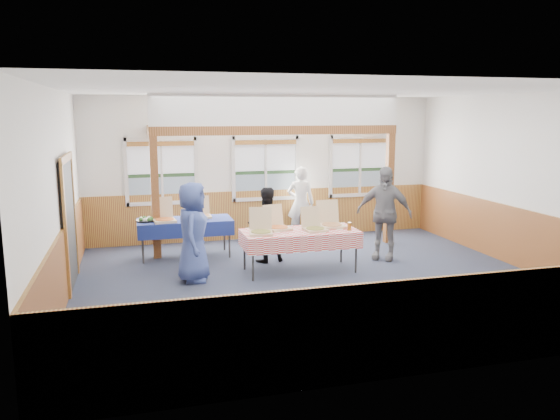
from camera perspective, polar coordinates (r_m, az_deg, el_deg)
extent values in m
plane|color=#272D40|center=(9.41, 3.56, -7.47)|extent=(8.00, 8.00, 0.00)
plane|color=white|center=(8.97, 3.79, 12.41)|extent=(8.00, 8.00, 0.00)
plane|color=silver|center=(12.39, -1.57, 4.39)|extent=(8.00, 0.00, 8.00)
plane|color=silver|center=(5.90, 14.71, -2.35)|extent=(8.00, 0.00, 8.00)
plane|color=silver|center=(8.64, -22.31, 1.12)|extent=(0.00, 8.00, 8.00)
plane|color=silver|center=(11.01, 23.82, 2.80)|extent=(0.00, 8.00, 8.00)
cube|color=brown|center=(12.52, -1.52, -0.41)|extent=(7.98, 0.05, 1.10)
cube|color=brown|center=(6.23, 14.15, -11.78)|extent=(7.98, 0.05, 1.10)
cube|color=brown|center=(8.85, -21.69, -5.60)|extent=(0.05, 6.98, 1.10)
cube|color=brown|center=(11.16, 23.33, -2.55)|extent=(0.05, 6.98, 1.10)
cube|color=#2D2D2D|center=(9.61, -21.22, -1.30)|extent=(0.06, 1.30, 2.10)
cube|color=silver|center=(12.09, -12.13, 0.72)|extent=(1.52, 0.05, 0.08)
cube|color=silver|center=(11.95, -12.38, 7.26)|extent=(1.52, 0.05, 0.08)
cube|color=silver|center=(11.99, -15.80, 3.81)|extent=(0.08, 0.05, 1.46)
cube|color=silver|center=(12.06, -8.74, 4.11)|extent=(0.08, 0.05, 1.46)
cube|color=silver|center=(12.00, -12.26, 3.97)|extent=(0.05, 0.05, 1.30)
cube|color=slate|center=(12.09, -12.20, 2.15)|extent=(1.40, 0.02, 0.52)
cube|color=#1F3B1D|center=(12.05, -12.25, 3.56)|extent=(1.40, 0.02, 0.08)
cube|color=#B7BBC5|center=(12.02, -12.32, 5.41)|extent=(1.40, 0.02, 0.70)
cube|color=brown|center=(11.94, -12.36, 6.78)|extent=(1.40, 0.07, 0.10)
cube|color=silver|center=(12.42, -1.49, 1.19)|extent=(1.52, 0.05, 0.08)
cube|color=silver|center=(12.28, -1.52, 7.56)|extent=(1.52, 0.05, 0.08)
cube|color=silver|center=(12.18, -4.89, 4.25)|extent=(0.08, 0.05, 1.46)
cube|color=silver|center=(12.53, 1.80, 4.45)|extent=(0.08, 0.05, 1.46)
cube|color=silver|center=(12.33, -1.50, 4.36)|extent=(0.05, 0.05, 1.30)
cube|color=slate|center=(12.42, -1.54, 2.59)|extent=(1.40, 0.02, 0.52)
cube|color=#1F3B1D|center=(12.38, -1.54, 3.96)|extent=(1.40, 0.02, 0.08)
cube|color=#B7BBC5|center=(12.35, -1.55, 5.76)|extent=(1.40, 0.02, 0.70)
cube|color=brown|center=(12.27, -1.49, 7.09)|extent=(1.40, 0.07, 0.10)
cube|color=silver|center=(13.15, 8.30, 1.59)|extent=(1.52, 0.05, 0.08)
cube|color=silver|center=(13.02, 8.45, 7.60)|extent=(1.52, 0.05, 0.08)
cube|color=silver|center=(12.79, 5.32, 4.53)|extent=(0.08, 0.05, 1.46)
cube|color=silver|center=(13.38, 11.29, 4.62)|extent=(0.08, 0.05, 1.46)
cube|color=silver|center=(13.07, 8.38, 4.58)|extent=(0.05, 0.05, 1.30)
cube|color=slate|center=(13.15, 8.26, 2.91)|extent=(1.40, 0.02, 0.52)
cube|color=#1F3B1D|center=(13.11, 8.30, 4.20)|extent=(1.40, 0.02, 0.08)
cube|color=#B7BBC5|center=(13.08, 8.34, 5.90)|extent=(1.40, 0.02, 0.70)
cube|color=brown|center=(13.01, 8.48, 7.16)|extent=(1.40, 0.07, 0.10)
cube|color=brown|center=(10.91, -12.90, 1.23)|extent=(0.15, 0.15, 2.40)
cube|color=brown|center=(12.17, 11.33, 2.19)|extent=(0.15, 0.15, 2.40)
cube|color=brown|center=(11.17, -0.12, 8.34)|extent=(5.15, 0.18, 0.18)
cylinder|color=#2D2D2D|center=(10.70, -14.15, -3.56)|extent=(0.04, 0.04, 0.73)
cylinder|color=#2D2D2D|center=(11.31, -14.22, -2.83)|extent=(0.04, 0.04, 0.73)
cylinder|color=#2D2D2D|center=(10.85, -5.31, -3.10)|extent=(0.04, 0.04, 0.73)
cylinder|color=#2D2D2D|center=(11.45, -5.85, -2.41)|extent=(0.04, 0.04, 0.73)
cube|color=#2D2D2D|center=(10.97, -9.91, -1.09)|extent=(1.88, 1.00, 0.03)
cube|color=navy|center=(10.96, -9.92, -0.99)|extent=(1.94, 1.07, 0.01)
cube|color=navy|center=(10.60, -9.69, -2.16)|extent=(1.83, 0.28, 0.28)
cube|color=navy|center=(11.39, -10.09, -1.32)|extent=(1.83, 0.28, 0.28)
cylinder|color=#2D2D2D|center=(9.32, -2.85, -5.28)|extent=(0.04, 0.04, 0.73)
cylinder|color=#2D2D2D|center=(10.00, -3.74, -4.21)|extent=(0.04, 0.04, 0.73)
cylinder|color=#2D2D2D|center=(9.89, 7.95, -4.47)|extent=(0.04, 0.04, 0.73)
cylinder|color=#2D2D2D|center=(10.53, 6.42, -3.53)|extent=(0.04, 0.04, 0.73)
cube|color=#2D2D2D|center=(9.81, 2.08, -2.27)|extent=(2.18, 1.61, 0.03)
cube|color=red|center=(9.80, 2.09, -2.16)|extent=(2.26, 1.69, 0.01)
cube|color=red|center=(9.42, 2.89, -3.58)|extent=(1.88, 0.88, 0.28)
cube|color=red|center=(10.25, 1.34, -2.43)|extent=(1.88, 0.88, 0.28)
cube|color=#D3AE8C|center=(10.79, -11.96, -1.10)|extent=(0.45, 0.45, 0.05)
cylinder|color=orange|center=(10.78, -11.97, -0.94)|extent=(0.39, 0.39, 0.01)
cube|color=#D3AE8C|center=(10.99, -12.21, 0.28)|extent=(0.42, 0.14, 0.40)
cube|color=#D3AE8C|center=(11.11, -8.18, -0.66)|extent=(0.37, 0.37, 0.04)
cylinder|color=tan|center=(11.11, -8.19, -0.52)|extent=(0.33, 0.33, 0.01)
cube|color=#D3AE8C|center=(11.30, -8.34, 0.55)|extent=(0.37, 0.09, 0.37)
cube|color=#D3AE8C|center=(9.47, -2.00, -2.43)|extent=(0.47, 0.47, 0.04)
cylinder|color=#BA7B3A|center=(9.47, -2.00, -2.26)|extent=(0.41, 0.41, 0.01)
cube|color=#D3AE8C|center=(9.66, -2.06, -0.87)|extent=(0.41, 0.17, 0.39)
cube|color=#D3AE8C|center=(9.84, -0.12, -1.95)|extent=(0.46, 0.46, 0.04)
cylinder|color=orange|center=(9.84, -0.12, -1.79)|extent=(0.40, 0.40, 0.01)
cube|color=#D3AE8C|center=(10.01, -0.73, -0.51)|extent=(0.40, 0.17, 0.38)
cube|color=#D3AE8C|center=(9.76, 3.70, -2.08)|extent=(0.40, 0.40, 0.04)
cylinder|color=#BA7B3A|center=(9.76, 3.70, -1.92)|extent=(0.35, 0.35, 0.01)
cube|color=#D3AE8C|center=(9.92, 3.20, -0.68)|extent=(0.38, 0.12, 0.36)
cube|color=#D3AE8C|center=(10.10, 5.44, -1.67)|extent=(0.43, 0.43, 0.05)
cylinder|color=tan|center=(10.09, 5.45, -1.50)|extent=(0.38, 0.38, 0.01)
cube|color=#D3AE8C|center=(10.29, 4.98, -0.12)|extent=(0.43, 0.11, 0.42)
cylinder|color=black|center=(10.92, -13.84, -1.08)|extent=(0.38, 0.38, 0.03)
cylinder|color=silver|center=(10.92, -13.84, -0.95)|extent=(0.09, 0.09, 0.04)
sphere|color=#366A28|center=(10.92, -13.30, -0.90)|extent=(0.09, 0.09, 0.09)
sphere|color=silver|center=(11.00, -13.52, -0.83)|extent=(0.09, 0.09, 0.09)
sphere|color=#366A28|center=(11.02, -13.98, -0.83)|extent=(0.09, 0.09, 0.09)
sphere|color=silver|center=(10.96, -14.34, -0.90)|extent=(0.09, 0.09, 0.09)
sphere|color=#366A28|center=(10.87, -14.33, -0.99)|extent=(0.09, 0.09, 0.09)
sphere|color=silver|center=(10.82, -13.95, -1.03)|extent=(0.09, 0.09, 0.09)
sphere|color=#366A28|center=(10.84, -13.49, -0.99)|extent=(0.09, 0.09, 0.09)
cylinder|color=#8E5217|center=(9.84, 7.26, -1.72)|extent=(0.07, 0.07, 0.15)
imported|color=silver|center=(12.30, 2.18, 0.72)|extent=(0.70, 0.56, 1.66)
imported|color=black|center=(10.46, -1.52, -1.55)|extent=(0.78, 0.65, 1.45)
imported|color=#3B4E94|center=(9.34, -9.09, -2.30)|extent=(0.72, 0.94, 1.70)
imported|color=slate|center=(10.79, 10.80, -0.32)|extent=(1.12, 1.00, 1.83)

